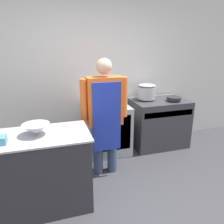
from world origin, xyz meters
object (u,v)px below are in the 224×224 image
(saute_pan, at_px, (174,98))
(person_cook, at_px, (105,112))
(mixing_bowl, at_px, (36,129))
(stove, at_px, (159,123))
(fridge_unit, at_px, (107,129))
(stock_pot, at_px, (147,91))

(saute_pan, bearing_deg, person_cook, -160.65)
(mixing_bowl, xyz_separation_m, saute_pan, (2.27, 0.94, -0.05))
(stove, xyz_separation_m, fridge_unit, (-0.98, 0.02, -0.01))
(saute_pan, bearing_deg, stock_pot, 151.78)
(stock_pot, bearing_deg, stove, -27.12)
(stove, bearing_deg, stock_pot, 152.88)
(fridge_unit, relative_size, saute_pan, 3.39)
(fridge_unit, relative_size, stock_pot, 2.67)
(stove, height_order, person_cook, person_cook)
(stove, bearing_deg, person_cook, -153.30)
(stock_pot, bearing_deg, person_cook, -143.67)
(stove, height_order, saute_pan, saute_pan)
(mixing_bowl, height_order, stock_pot, stock_pot)
(fridge_unit, xyz_separation_m, person_cook, (-0.21, -0.62, 0.53))
(person_cook, xyz_separation_m, mixing_bowl, (-0.88, -0.45, 0.02))
(stove, xyz_separation_m, stock_pot, (-0.22, 0.11, 0.59))
(stove, height_order, mixing_bowl, mixing_bowl)
(fridge_unit, relative_size, person_cook, 0.51)
(person_cook, height_order, stock_pot, person_cook)
(person_cook, distance_m, mixing_bowl, 0.99)
(person_cook, bearing_deg, stove, 26.70)
(fridge_unit, xyz_separation_m, mixing_bowl, (-1.09, -1.07, 0.54))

